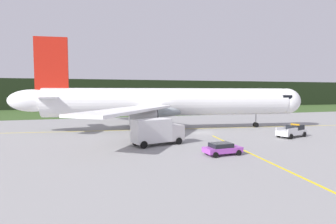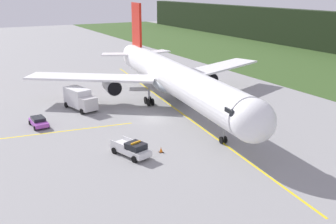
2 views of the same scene
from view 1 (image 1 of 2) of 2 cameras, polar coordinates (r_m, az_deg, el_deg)
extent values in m
plane|color=gray|center=(46.09, 6.86, -4.24)|extent=(320.00, 320.00, 0.00)
cube|color=#345022|center=(96.23, -6.02, 0.15)|extent=(320.00, 42.39, 0.04)
cube|color=black|center=(118.19, -8.17, 3.73)|extent=(288.00, 4.73, 11.81)
cube|color=yellow|center=(49.88, 0.62, -3.56)|extent=(69.03, 8.95, 0.01)
cube|color=yellow|center=(28.20, 20.55, -9.86)|extent=(4.43, 32.96, 0.01)
cylinder|color=white|center=(49.46, 0.63, 2.10)|extent=(43.73, 10.27, 4.90)
ellipsoid|color=white|center=(58.14, 23.21, 2.07)|extent=(5.96, 5.54, 4.90)
ellipsoid|color=white|center=(50.57, -26.19, 2.14)|extent=(8.24, 4.63, 3.68)
ellipsoid|color=#A3AFB5|center=(49.17, -1.86, 0.52)|extent=(11.37, 6.45, 2.70)
cube|color=black|center=(57.48, 22.25, 2.94)|extent=(2.37, 4.85, 0.70)
cube|color=white|center=(60.32, -8.81, 1.84)|extent=(12.19, 21.78, 0.35)
cylinder|color=#A9A9A9|center=(57.53, -6.70, 0.49)|extent=(4.24, 2.93, 2.45)
cylinder|color=black|center=(57.68, -4.69, 0.52)|extent=(0.40, 2.26, 2.26)
cube|color=white|center=(36.97, -7.99, 0.42)|extent=(16.33, 20.36, 0.35)
cylinder|color=#A9A9A9|center=(40.13, -5.21, -1.08)|extent=(4.24, 2.93, 2.45)
cylinder|color=black|center=(40.35, -2.34, -1.04)|extent=(0.40, 2.26, 2.26)
cube|color=red|center=(49.95, -22.98, 8.57)|extent=(5.32, 1.10, 9.83)
cube|color=white|center=(53.43, -22.49, 2.86)|extent=(4.07, 7.25, 0.28)
cube|color=white|center=(46.39, -24.40, 2.66)|extent=(5.47, 7.39, 0.28)
cylinder|color=gray|center=(55.18, 17.73, -1.25)|extent=(0.20, 0.20, 2.48)
cylinder|color=black|center=(55.53, 17.58, -2.50)|extent=(0.92, 0.33, 0.90)
cylinder|color=black|center=(55.08, 17.83, -2.56)|extent=(0.92, 0.33, 0.90)
cylinder|color=gray|center=(52.33, -3.44, -1.18)|extent=(0.28, 0.28, 2.48)
cylinder|color=black|center=(52.20, -2.63, -2.56)|extent=(1.23, 0.45, 1.20)
cylinder|color=black|center=(52.89, -2.73, -2.48)|extent=(1.23, 0.45, 1.20)
cylinder|color=black|center=(52.04, -4.16, -2.59)|extent=(1.23, 0.45, 1.20)
cylinder|color=black|center=(52.73, -4.24, -2.50)|extent=(1.23, 0.45, 1.20)
cylinder|color=gray|center=(46.03, -2.52, -1.91)|extent=(0.28, 0.28, 2.48)
cylinder|color=black|center=(46.62, -1.72, -3.37)|extent=(1.23, 0.45, 1.20)
cylinder|color=black|center=(45.94, -1.59, -3.48)|extent=(1.23, 0.45, 1.20)
cylinder|color=black|center=(46.44, -3.43, -3.40)|extent=(1.23, 0.45, 1.20)
cylinder|color=black|center=(45.75, -3.33, -3.52)|extent=(1.23, 0.45, 1.20)
cube|color=white|center=(44.98, 24.18, -3.84)|extent=(5.55, 3.44, 0.70)
cube|color=black|center=(45.69, 24.81, -2.86)|extent=(2.53, 2.35, 0.70)
cube|color=white|center=(44.33, 22.35, -3.15)|extent=(2.41, 0.86, 0.45)
cube|color=white|center=(43.37, 24.41, -3.37)|extent=(2.41, 0.86, 0.45)
cube|color=orange|center=(45.64, 24.83, -2.32)|extent=(0.61, 1.36, 0.16)
cylinder|color=black|center=(47.03, 24.24, -3.94)|extent=(0.80, 0.46, 0.76)
cylinder|color=black|center=(46.06, 26.37, -4.17)|extent=(0.80, 0.46, 0.76)
cylinder|color=black|center=(44.06, 21.87, -4.40)|extent=(0.80, 0.46, 0.76)
cylinder|color=black|center=(43.02, 24.10, -4.66)|extent=(0.80, 0.46, 0.76)
cube|color=beige|center=(36.28, 1.19, -4.17)|extent=(2.41, 2.78, 2.00)
cube|color=silver|center=(34.59, -3.45, -3.86)|extent=(5.13, 3.45, 2.87)
cylinder|color=#99999E|center=(35.28, -2.07, -6.21)|extent=(0.77, 0.28, 1.04)
cylinder|color=#99999E|center=(34.42, -4.83, -6.48)|extent=(0.77, 0.28, 1.04)
cylinder|color=black|center=(37.45, 0.21, -5.46)|extent=(0.94, 0.47, 0.90)
cylinder|color=black|center=(35.44, 2.23, -6.01)|extent=(0.94, 0.47, 0.90)
cylinder|color=black|center=(35.18, -6.73, -6.11)|extent=(0.94, 0.47, 0.90)
cylinder|color=black|center=(33.04, -5.01, -6.77)|extent=(0.94, 0.47, 0.90)
cube|color=purple|center=(30.24, 11.21, -7.62)|extent=(4.14, 2.10, 0.55)
cube|color=black|center=(30.04, 10.90, -6.72)|extent=(2.36, 1.76, 0.45)
cylinder|color=black|center=(31.82, 12.46, -7.56)|extent=(0.61, 0.22, 0.60)
cylinder|color=black|center=(30.31, 14.44, -8.18)|extent=(0.61, 0.22, 0.60)
cylinder|color=black|center=(30.38, 7.98, -8.05)|extent=(0.61, 0.22, 0.60)
cylinder|color=black|center=(28.79, 9.81, -8.76)|extent=(0.61, 0.22, 0.60)
cube|color=black|center=(48.26, 22.11, -4.12)|extent=(0.51, 0.51, 0.03)
cone|color=orange|center=(48.22, 22.12, -3.74)|extent=(0.39, 0.39, 0.61)
camera|label=2|loc=(72.28, 59.56, 11.59)|focal=42.72mm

